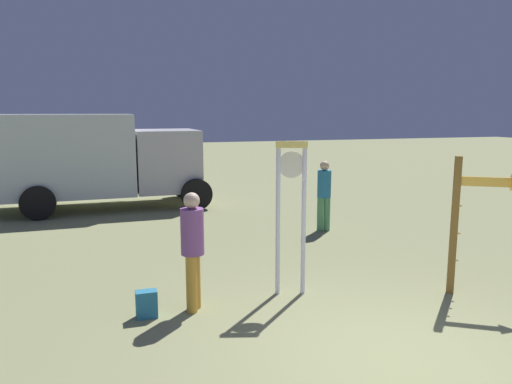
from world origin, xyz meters
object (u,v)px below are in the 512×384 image
(person_distant, at_px, (324,192))
(box_truck_near, at_px, (89,157))
(standing_clock, at_px, (291,202))
(person_near_clock, at_px, (193,245))
(arrow_sign, at_px, (480,206))
(backpack, at_px, (147,304))

(person_distant, xyz_separation_m, box_truck_near, (-5.30, 4.55, 0.57))
(standing_clock, xyz_separation_m, person_near_clock, (-1.55, -0.18, -0.50))
(person_near_clock, height_order, person_distant, person_near_clock)
(standing_clock, distance_m, person_near_clock, 1.64)
(arrow_sign, relative_size, backpack, 5.64)
(person_distant, relative_size, box_truck_near, 0.27)
(backpack, bearing_deg, standing_clock, 5.99)
(person_distant, distance_m, box_truck_near, 7.01)
(person_near_clock, distance_m, person_distant, 5.31)
(person_distant, bearing_deg, arrow_sign, -84.71)
(arrow_sign, xyz_separation_m, box_truck_near, (-5.72, 9.02, 0.09))
(backpack, bearing_deg, arrow_sign, -8.31)
(arrow_sign, distance_m, box_truck_near, 10.68)
(person_distant, bearing_deg, backpack, -140.12)
(box_truck_near, bearing_deg, standing_clock, -69.36)
(arrow_sign, height_order, backpack, arrow_sign)
(standing_clock, height_order, backpack, standing_clock)
(standing_clock, bearing_deg, backpack, -174.01)
(arrow_sign, distance_m, person_near_clock, 4.33)
(arrow_sign, height_order, box_truck_near, box_truck_near)
(arrow_sign, xyz_separation_m, person_distant, (-0.41, 4.46, -0.48))
(backpack, xyz_separation_m, box_truck_near, (-0.82, 8.30, 1.32))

